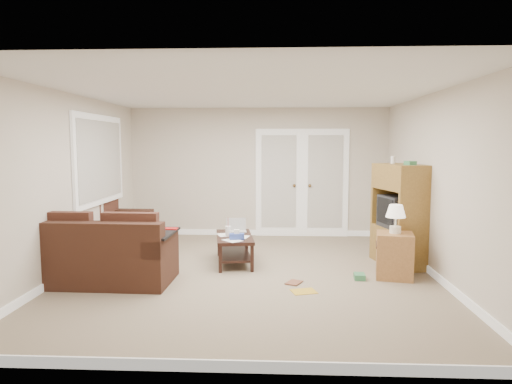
{
  "coord_description": "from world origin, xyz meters",
  "views": [
    {
      "loc": [
        0.37,
        -6.17,
        1.8
      ],
      "look_at": [
        0.06,
        0.48,
        1.1
      ],
      "focal_mm": 32.0,
      "sensor_mm": 36.0,
      "label": 1
    }
  ],
  "objects_px": {
    "coffee_table": "(235,248)",
    "side_cabinet": "(394,252)",
    "sectional_sofa": "(103,246)",
    "tv_armoire": "(400,214)"
  },
  "relations": [
    {
      "from": "coffee_table",
      "to": "side_cabinet",
      "type": "xyz_separation_m",
      "value": [
        2.23,
        -0.65,
        0.12
      ]
    },
    {
      "from": "sectional_sofa",
      "to": "coffee_table",
      "type": "distance_m",
      "value": 1.92
    },
    {
      "from": "sectional_sofa",
      "to": "tv_armoire",
      "type": "distance_m",
      "value": 4.39
    },
    {
      "from": "sectional_sofa",
      "to": "side_cabinet",
      "type": "xyz_separation_m",
      "value": [
        4.1,
        -0.27,
        0.02
      ]
    },
    {
      "from": "sectional_sofa",
      "to": "tv_armoire",
      "type": "xyz_separation_m",
      "value": [
        4.35,
        0.42,
        0.43
      ]
    },
    {
      "from": "sectional_sofa",
      "to": "coffee_table",
      "type": "relative_size",
      "value": 2.52
    },
    {
      "from": "coffee_table",
      "to": "sectional_sofa",
      "type": "bearing_deg",
      "value": -176.88
    },
    {
      "from": "coffee_table",
      "to": "side_cabinet",
      "type": "relative_size",
      "value": 1.12
    },
    {
      "from": "coffee_table",
      "to": "tv_armoire",
      "type": "xyz_separation_m",
      "value": [
        2.47,
        0.04,
        0.53
      ]
    },
    {
      "from": "tv_armoire",
      "to": "side_cabinet",
      "type": "height_order",
      "value": "tv_armoire"
    }
  ]
}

